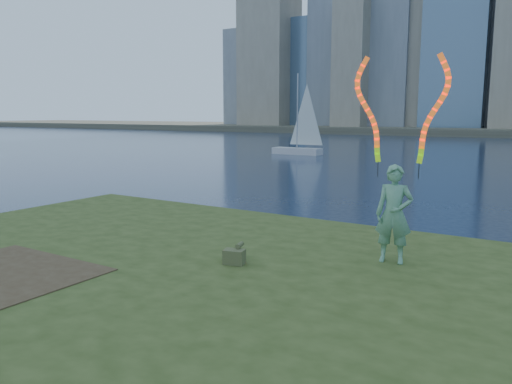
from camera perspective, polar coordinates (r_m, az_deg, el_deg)
The scene contains 5 objects.
ground at distance 10.68m, azimuth -6.22°, elevation -11.09°, with size 320.00×320.00×0.00m, color #18243C.
grassy_knoll at distance 9.00m, azimuth -15.58°, elevation -12.99°, with size 20.00×18.00×0.80m.
woman_with_ribbons at distance 9.86m, azimuth 15.64°, elevation 0.10°, with size 2.13×0.62×4.25m.
canvas_bag at distance 9.63m, azimuth -2.46°, elevation -7.31°, with size 0.45×0.51×0.38m.
sailboat at distance 45.20m, azimuth 5.00°, elevation 5.86°, with size 4.75×1.46×7.21m.
Camera 1 is at (6.27, -7.84, 3.65)m, focal length 35.00 mm.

